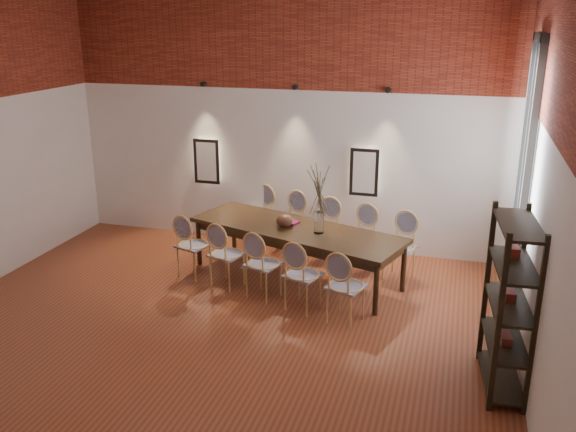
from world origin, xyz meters
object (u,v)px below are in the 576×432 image
(book, at_px, (289,222))
(chair_far_b, at_px, (290,224))
(chair_far_e, at_px, (399,248))
(chair_near_c, at_px, (263,264))
(chair_near_e, at_px, (346,286))
(dining_table, at_px, (296,253))
(chair_far_d, at_px, (360,239))
(chair_far_c, at_px, (324,231))
(bowl, at_px, (285,221))
(chair_near_d, at_px, (303,275))
(chair_far_a, at_px, (259,217))
(vase, at_px, (319,222))
(shelving_rack, at_px, (509,304))
(chair_near_b, at_px, (227,254))
(chair_near_a, at_px, (193,245))

(book, bearing_deg, chair_far_b, 104.66)
(chair_far_e, bearing_deg, chair_near_c, 51.49)
(chair_near_c, xyz_separation_m, chair_near_e, (1.18, -0.38, 0.00))
(dining_table, height_order, chair_far_d, chair_far_d)
(chair_near_e, bearing_deg, chair_far_c, 128.51)
(bowl, xyz_separation_m, book, (0.02, 0.17, -0.07))
(chair_near_d, bearing_deg, bowl, 136.93)
(chair_far_a, distance_m, chair_far_b, 0.62)
(chair_near_c, xyz_separation_m, chair_far_d, (1.06, 1.29, 0.00))
(chair_far_d, bearing_deg, chair_far_b, 0.00)
(chair_near_e, height_order, vase, vase)
(book, bearing_deg, chair_far_d, 21.24)
(book, xyz_separation_m, shelving_rack, (2.87, -2.17, 0.14))
(chair_far_c, bearing_deg, shelving_rack, 149.99)
(chair_far_d, bearing_deg, chair_near_b, 51.49)
(chair_near_b, relative_size, chair_near_d, 1.00)
(chair_near_a, distance_m, chair_far_c, 1.99)
(book, bearing_deg, chair_far_c, 55.62)
(chair_far_a, distance_m, chair_far_d, 1.85)
(chair_far_d, height_order, book, chair_far_d)
(bowl, xyz_separation_m, shelving_rack, (2.88, -2.00, 0.06))
(chair_far_d, distance_m, book, 1.09)
(vase, relative_size, shelving_rack, 0.17)
(chair_near_a, xyz_separation_m, bowl, (1.25, 0.36, 0.37))
(chair_near_a, bearing_deg, bowl, 34.01)
(chair_near_c, distance_m, chair_far_e, 1.99)
(chair_far_c, distance_m, book, 0.75)
(chair_far_d, bearing_deg, chair_far_a, -0.00)
(chair_near_b, relative_size, chair_far_d, 1.00)
(chair_near_d, height_order, chair_far_e, same)
(chair_near_e, distance_m, chair_far_e, 1.55)
(dining_table, bearing_deg, vase, 0.00)
(chair_near_d, xyz_separation_m, book, (-0.50, 1.10, 0.30))
(chair_near_e, bearing_deg, chair_far_a, 147.86)
(dining_table, relative_size, bowl, 12.88)
(chair_far_c, distance_m, bowl, 0.92)
(chair_near_e, distance_m, chair_far_c, 1.99)
(chair_near_c, bearing_deg, chair_near_b, -180.00)
(chair_near_e, distance_m, vase, 1.24)
(chair_near_e, xyz_separation_m, chair_far_a, (-1.88, 2.24, 0.00))
(chair_near_a, relative_size, chair_far_d, 1.00)
(dining_table, height_order, chair_near_d, chair_near_d)
(chair_near_d, height_order, shelving_rack, shelving_rack)
(chair_far_d, bearing_deg, shelving_rack, 144.40)
(dining_table, relative_size, shelving_rack, 1.72)
(chair_far_d, distance_m, shelving_rack, 3.20)
(chair_near_a, xyz_separation_m, chair_near_c, (1.18, -0.38, 0.00))
(dining_table, height_order, chair_near_e, chair_near_e)
(chair_far_a, bearing_deg, chair_near_e, 147.86)
(chair_near_c, distance_m, chair_far_b, 1.67)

